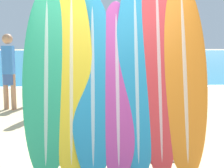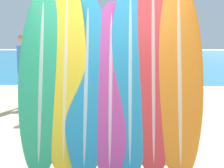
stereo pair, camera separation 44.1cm
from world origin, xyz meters
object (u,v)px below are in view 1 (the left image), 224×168
surfboard_slot_1 (72,77)px  surfboard_slot_6 (184,76)px  surfboard_rack (116,131)px  surfboard_slot_5 (159,65)px  person_near_water (84,66)px  person_far_right (9,69)px  surfboard_slot_4 (136,74)px  person_far_left (37,67)px  person_mid_beach (44,76)px  surfboard_slot_3 (117,88)px  surfboard_slot_0 (47,82)px  surfboard_slot_2 (93,84)px

surfboard_slot_1 → surfboard_slot_6: bearing=-0.2°
surfboard_rack → surfboard_slot_5: surfboard_slot_5 is taller
person_near_water → person_far_right: person_far_right is taller
surfboard_slot_4 → person_near_water: surfboard_slot_4 is taller
surfboard_slot_4 → person_far_left: 5.08m
surfboard_rack → person_far_left: person_far_left is taller
surfboard_slot_1 → person_far_right: size_ratio=1.32×
surfboard_slot_1 → person_mid_beach: 3.44m
person_far_left → person_far_right: bearing=-7.0°
surfboard_slot_4 → person_far_left: bearing=113.5°
person_mid_beach → surfboard_slot_1: bearing=-67.3°
surfboard_slot_3 → person_mid_beach: surfboard_slot_3 is taller
surfboard_slot_0 → person_mid_beach: (-0.57, 3.33, -0.28)m
surfboard_rack → surfboard_slot_3: (0.02, -0.00, 0.53)m
surfboard_slot_1 → surfboard_slot_4: size_ratio=0.98×
surfboard_slot_0 → person_far_right: (-1.47, 3.80, -0.15)m
surfboard_rack → person_near_water: bearing=96.0°
surfboard_slot_5 → surfboard_rack: bearing=-173.3°
surfboard_slot_2 → person_far_left: size_ratio=1.27×
surfboard_slot_2 → person_near_water: bearing=93.2°
surfboard_slot_2 → person_mid_beach: (-1.11, 3.32, -0.25)m
person_mid_beach → person_far_left: 1.41m
surfboard_slot_0 → surfboard_slot_6: 1.64m
surfboard_slot_2 → person_mid_beach: size_ratio=1.41×
surfboard_slot_3 → surfboard_slot_5: (0.50, 0.06, 0.26)m
person_near_water → person_far_left: person_far_left is taller
surfboard_slot_4 → surfboard_slot_6: (0.57, -0.02, -0.02)m
surfboard_slot_2 → surfboard_rack: bearing=-2.7°
surfboard_slot_4 → person_mid_beach: (-1.63, 3.30, -0.36)m
surfboard_slot_5 → person_far_right: surfboard_slot_5 is taller
surfboard_rack → surfboard_slot_1: surfboard_slot_1 is taller
surfboard_slot_0 → surfboard_slot_4: size_ratio=0.94×
surfboard_slot_6 → person_far_left: 5.35m
surfboard_slot_0 → surfboard_slot_3: 0.83m
surfboard_rack → person_mid_beach: bearing=112.4°
surfboard_slot_3 → surfboard_slot_4: 0.28m
surfboard_slot_4 → person_far_right: 4.55m
surfboard_slot_4 → person_mid_beach: bearing=116.3°
surfboard_slot_0 → person_far_right: bearing=111.1°
surfboard_slot_3 → person_far_right: surfboard_slot_3 is taller
person_far_left → person_mid_beach: bearing=39.1°
surfboard_slot_3 → surfboard_slot_6: size_ratio=0.89×
surfboard_slot_3 → person_near_water: (-0.59, 5.44, -0.14)m
surfboard_rack → person_near_water: size_ratio=1.17×
surfboard_rack → person_near_water: person_near_water is taller
surfboard_slot_1 → person_far_left: surfboard_slot_1 is taller
surfboard_slot_1 → person_far_right: 4.18m
surfboard_slot_2 → surfboard_slot_5: bearing=3.5°
surfboard_rack → surfboard_slot_6: (0.82, 0.02, 0.67)m
surfboard_slot_2 → person_near_water: (-0.30, 5.43, -0.18)m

